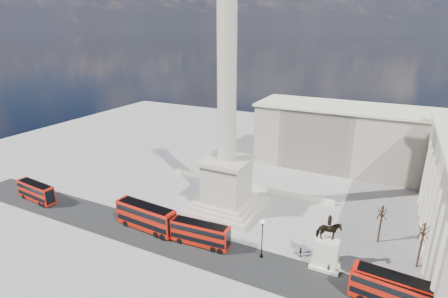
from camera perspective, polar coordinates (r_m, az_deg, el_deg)
ground at (r=69.81m, az=-1.43°, el=-11.31°), size 180.00×180.00×0.00m
asphalt_road at (r=60.40m, az=-1.70°, el=-16.63°), size 120.00×9.00×0.01m
nelsons_column at (r=68.50m, az=0.45°, el=-0.02°), size 14.00×14.00×49.85m
balustrade_wall at (r=82.42m, az=3.82°, el=-5.96°), size 40.00×0.60×1.10m
building_northeast at (r=97.32m, az=20.52°, el=1.67°), size 51.00×17.00×16.60m
red_bus_a at (r=66.74m, az=-12.58°, el=-10.74°), size 12.42×3.66×4.97m
red_bus_b at (r=61.27m, az=-3.87°, el=-13.60°), size 10.58×3.13×4.23m
red_bus_c at (r=54.39m, az=25.88°, el=-20.40°), size 10.93×3.49×4.35m
red_bus_d at (r=54.68m, az=26.48°, el=-20.09°), size 11.54×3.40×4.62m
red_bus_e at (r=85.59m, az=-28.31°, el=-6.15°), size 10.42×3.32×4.16m
victorian_lamp at (r=57.52m, az=6.25°, el=-13.92°), size 0.59×0.59×6.85m
equestrian_statue at (r=57.87m, az=16.41°, el=-15.42°), size 4.43×3.32×9.11m
bare_tree_near at (r=61.80m, az=29.84°, el=-11.53°), size 1.85×1.85×8.11m
bare_tree_mid at (r=65.86m, az=24.44°, el=-9.40°), size 1.93×1.93×7.32m
pedestrian_walking at (r=58.18m, az=16.75°, el=-18.18°), size 0.64×0.52×1.54m
pedestrian_standing at (r=58.62m, az=24.63°, el=-18.94°), size 0.93×0.89×1.52m
pedestrian_crossing at (r=60.47m, az=12.38°, el=-16.09°), size 0.54×1.05×1.72m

